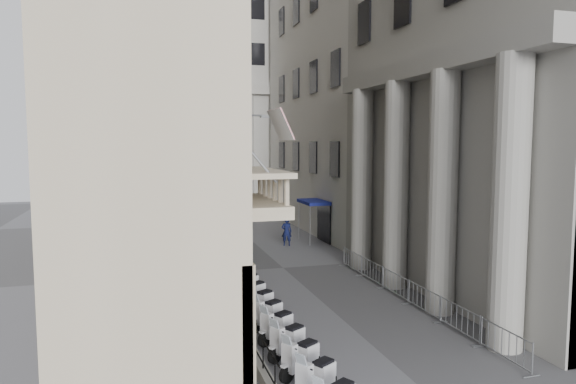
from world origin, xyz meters
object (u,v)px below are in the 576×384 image
Objects in this scene: info_kiosk at (200,240)px; pedestrian_a at (287,232)px; street_lamp at (233,171)px; security_tent at (207,208)px; pedestrian_b at (242,221)px.

info_kiosk is 1.03× the size of pedestrian_a.
pedestrian_a is (4.07, 1.99, -4.35)m from street_lamp.
street_lamp is 4.79m from info_kiosk.
security_tent reaches higher than pedestrian_b.
pedestrian_b is (4.20, 7.81, -0.16)m from info_kiosk.
security_tent is 5.92m from pedestrian_a.
info_kiosk is at bearing 32.90° from pedestrian_a.
street_lamp reaches higher than security_tent.
pedestrian_b is (-1.94, 6.18, -0.11)m from pedestrian_a.
info_kiosk is 1.17× the size of pedestrian_b.
street_lamp is at bearing -38.48° from security_tent.
security_tent is 2.12m from info_kiosk.
security_tent is 2.47× the size of pedestrian_b.
info_kiosk reaches higher than pedestrian_b.
pedestrian_a is at bearing 114.24° from pedestrian_b.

